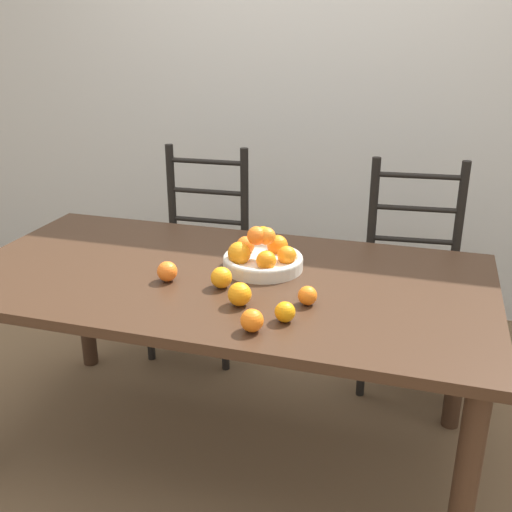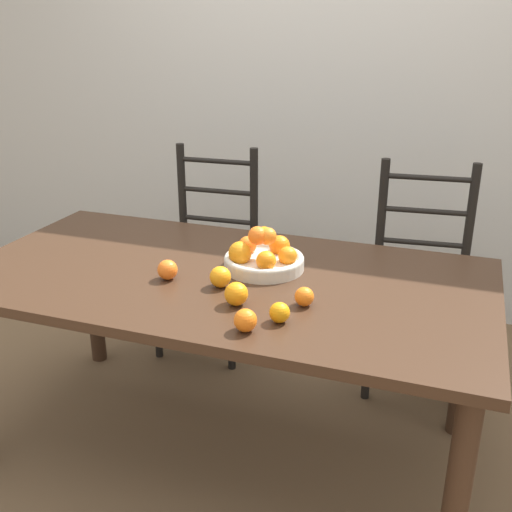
# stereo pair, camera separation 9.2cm
# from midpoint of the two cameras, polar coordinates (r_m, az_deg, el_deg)

# --- Properties ---
(ground_plane) EXTENTS (12.00, 12.00, 0.00)m
(ground_plane) POSITION_cam_midpoint_polar(r_m,az_deg,el_deg) (2.46, -3.96, -17.60)
(ground_plane) COLOR brown
(wall_back) EXTENTS (8.00, 0.06, 2.60)m
(wall_back) POSITION_cam_midpoint_polar(r_m,az_deg,el_deg) (3.34, 4.76, 17.14)
(wall_back) COLOR beige
(wall_back) RESTS_ON ground_plane
(dining_table) EXTENTS (1.83, 0.94, 0.73)m
(dining_table) POSITION_cam_midpoint_polar(r_m,az_deg,el_deg) (2.11, -4.41, -3.88)
(dining_table) COLOR #382316
(dining_table) RESTS_ON ground_plane
(fruit_bowl) EXTENTS (0.28, 0.28, 0.16)m
(fruit_bowl) POSITION_cam_midpoint_polar(r_m,az_deg,el_deg) (2.10, -0.65, -0.06)
(fruit_bowl) COLOR beige
(fruit_bowl) RESTS_ON dining_table
(orange_loose_0) EXTENTS (0.06, 0.06, 0.06)m
(orange_loose_0) POSITION_cam_midpoint_polar(r_m,az_deg,el_deg) (1.74, 1.26, -5.37)
(orange_loose_0) COLOR orange
(orange_loose_0) RESTS_ON dining_table
(orange_loose_1) EXTENTS (0.07, 0.07, 0.07)m
(orange_loose_1) POSITION_cam_midpoint_polar(r_m,az_deg,el_deg) (1.96, -4.66, -2.08)
(orange_loose_1) COLOR orange
(orange_loose_1) RESTS_ON dining_table
(orange_loose_2) EXTENTS (0.06, 0.06, 0.06)m
(orange_loose_2) POSITION_cam_midpoint_polar(r_m,az_deg,el_deg) (1.85, 3.50, -3.80)
(orange_loose_2) COLOR orange
(orange_loose_2) RESTS_ON dining_table
(orange_loose_3) EXTENTS (0.07, 0.07, 0.07)m
(orange_loose_3) POSITION_cam_midpoint_polar(r_m,az_deg,el_deg) (2.04, -9.74, -1.47)
(orange_loose_3) COLOR orange
(orange_loose_3) RESTS_ON dining_table
(orange_loose_4) EXTENTS (0.07, 0.07, 0.07)m
(orange_loose_4) POSITION_cam_midpoint_polar(r_m,az_deg,el_deg) (1.84, -3.01, -3.67)
(orange_loose_4) COLOR orange
(orange_loose_4) RESTS_ON dining_table
(orange_loose_5) EXTENTS (0.07, 0.07, 0.07)m
(orange_loose_5) POSITION_cam_midpoint_polar(r_m,az_deg,el_deg) (1.69, -1.96, -6.18)
(orange_loose_5) COLOR orange
(orange_loose_5) RESTS_ON dining_table
(chair_left) EXTENTS (0.44, 0.42, 0.99)m
(chair_left) POSITION_cam_midpoint_polar(r_m,az_deg,el_deg) (2.95, -6.23, -0.11)
(chair_left) COLOR black
(chair_left) RESTS_ON ground_plane
(chair_right) EXTENTS (0.46, 0.44, 0.99)m
(chair_right) POSITION_cam_midpoint_polar(r_m,az_deg,el_deg) (2.74, 13.65, -2.34)
(chair_right) COLOR black
(chair_right) RESTS_ON ground_plane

